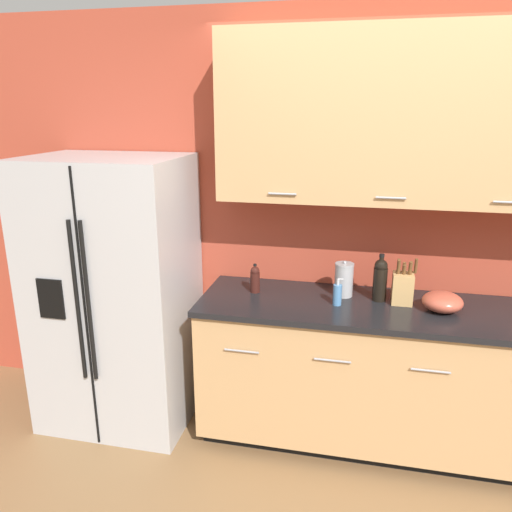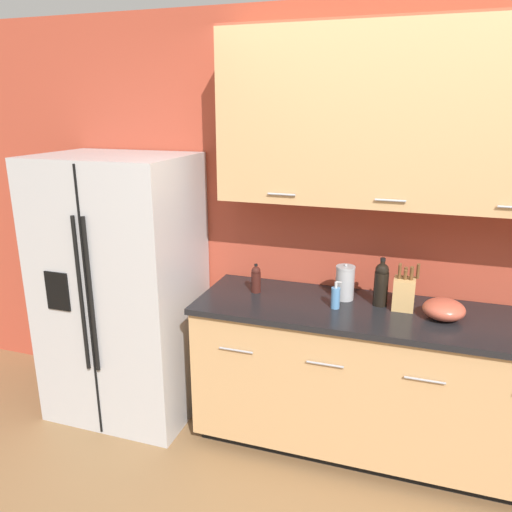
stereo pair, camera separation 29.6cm
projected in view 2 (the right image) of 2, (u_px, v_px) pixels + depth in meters
wall_back at (410, 200)px, 2.87m from camera, size 10.00×0.39×2.60m
counter_unit at (376, 381)px, 2.94m from camera, size 2.13×0.64×0.92m
refrigerator at (122, 289)px, 3.28m from camera, size 0.94×0.74×1.74m
knife_block at (404, 292)px, 2.80m from camera, size 0.13×0.12×0.27m
wine_bottle at (381, 283)px, 2.85m from camera, size 0.08×0.08×0.28m
soap_dispenser at (335, 297)px, 2.83m from camera, size 0.06×0.05×0.16m
oil_bottle at (256, 279)px, 3.06m from camera, size 0.06×0.06×0.18m
steel_canister at (345, 283)px, 2.95m from camera, size 0.11×0.11×0.22m
mixing_bowl at (444, 309)px, 2.68m from camera, size 0.22×0.22×0.11m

